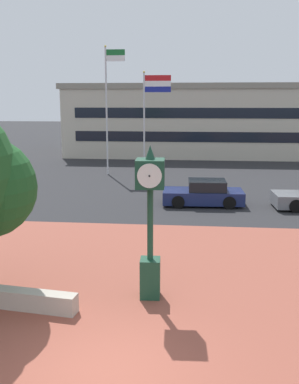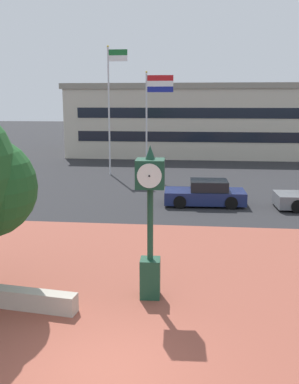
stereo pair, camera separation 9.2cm
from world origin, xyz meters
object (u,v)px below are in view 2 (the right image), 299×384
object	(u,v)px
flagpole_primary	(110,103)
civic_building	(210,119)
car_street_mid	(206,194)
street_clock	(150,217)
flagpole_secondary	(151,111)

from	to	relation	value
flagpole_primary	civic_building	size ratio (longest dim) A/B	0.33
car_street_mid	flagpole_primary	xyz separation A→B (m)	(-6.58, 8.77, 4.50)
street_clock	civic_building	distance (m)	34.67
flagpole_secondary	flagpole_primary	bearing A→B (deg)	180.00
street_clock	civic_building	xyz separation A→B (m)	(2.43, 34.57, 1.12)
street_clock	civic_building	size ratio (longest dim) A/B	0.15
street_clock	flagpole_primary	distance (m)	20.59
flagpole_secondary	civic_building	world-z (taller)	flagpole_secondary
car_street_mid	civic_building	bearing A→B (deg)	-4.01
car_street_mid	flagpole_primary	size ratio (longest dim) A/B	0.46
flagpole_primary	car_street_mid	bearing A→B (deg)	-53.14
car_street_mid	flagpole_secondary	size ratio (longest dim) A/B	0.57
street_clock	flagpole_primary	bearing A→B (deg)	101.24
flagpole_primary	civic_building	world-z (taller)	flagpole_primary
flagpole_primary	civic_building	distance (m)	16.58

